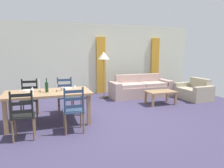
# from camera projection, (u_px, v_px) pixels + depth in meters

# --- Properties ---
(ground_plane) EXTENTS (9.60, 9.60, 0.02)m
(ground_plane) POSITION_uv_depth(u_px,v_px,m) (102.00, 120.00, 5.10)
(ground_plane) COLOR #3D3654
(wall_far) EXTENTS (9.60, 0.16, 2.70)m
(wall_far) POSITION_uv_depth(u_px,v_px,m) (78.00, 59.00, 7.97)
(wall_far) COLOR beige
(wall_far) RESTS_ON ground_plane
(curtain_panel_left) EXTENTS (0.35, 0.08, 2.20)m
(curtain_panel_left) POSITION_uv_depth(u_px,v_px,m) (101.00, 65.00, 8.15)
(curtain_panel_left) COLOR gold
(curtain_panel_left) RESTS_ON ground_plane
(curtain_panel_right) EXTENTS (0.35, 0.08, 2.20)m
(curtain_panel_right) POSITION_uv_depth(u_px,v_px,m) (155.00, 64.00, 8.92)
(curtain_panel_right) COLOR gold
(curtain_panel_right) RESTS_ON ground_plane
(dining_table) EXTENTS (1.90, 0.96, 0.75)m
(dining_table) POSITION_uv_depth(u_px,v_px,m) (48.00, 95.00, 4.74)
(dining_table) COLOR #A07953
(dining_table) RESTS_ON ground_plane
(dining_chair_near_left) EXTENTS (0.43, 0.41, 0.96)m
(dining_chair_near_left) POSITION_uv_depth(u_px,v_px,m) (23.00, 115.00, 3.89)
(dining_chair_near_left) COLOR black
(dining_chair_near_left) RESTS_ON ground_plane
(dining_chair_near_right) EXTENTS (0.43, 0.41, 0.96)m
(dining_chair_near_right) POSITION_uv_depth(u_px,v_px,m) (74.00, 110.00, 4.24)
(dining_chair_near_right) COLOR navy
(dining_chair_near_right) RESTS_ON ground_plane
(dining_chair_far_left) EXTENTS (0.45, 0.43, 0.96)m
(dining_chair_far_left) POSITION_uv_depth(u_px,v_px,m) (30.00, 98.00, 5.30)
(dining_chair_far_left) COLOR black
(dining_chair_far_left) RESTS_ON ground_plane
(dining_chair_far_right) EXTENTS (0.42, 0.40, 0.96)m
(dining_chair_far_right) POSITION_uv_depth(u_px,v_px,m) (65.00, 95.00, 5.63)
(dining_chair_far_right) COLOR navy
(dining_chair_far_right) RESTS_ON ground_plane
(dinner_plate_near_left) EXTENTS (0.24, 0.24, 0.02)m
(dinner_plate_near_left) POSITION_uv_depth(u_px,v_px,m) (26.00, 95.00, 4.34)
(dinner_plate_near_left) COLOR white
(dinner_plate_near_left) RESTS_ON dining_table
(fork_near_left) EXTENTS (0.02, 0.17, 0.01)m
(fork_near_left) POSITION_uv_depth(u_px,v_px,m) (18.00, 96.00, 4.30)
(fork_near_left) COLOR silver
(fork_near_left) RESTS_ON dining_table
(dinner_plate_near_right) EXTENTS (0.24, 0.24, 0.02)m
(dinner_plate_near_right) POSITION_uv_depth(u_px,v_px,m) (69.00, 92.00, 4.63)
(dinner_plate_near_right) COLOR white
(dinner_plate_near_right) RESTS_ON dining_table
(fork_near_right) EXTENTS (0.02, 0.17, 0.01)m
(fork_near_right) POSITION_uv_depth(u_px,v_px,m) (63.00, 93.00, 4.58)
(fork_near_right) COLOR silver
(fork_near_right) RESTS_ON dining_table
(dinner_plate_far_left) EXTENTS (0.24, 0.24, 0.02)m
(dinner_plate_far_left) POSITION_uv_depth(u_px,v_px,m) (27.00, 91.00, 4.81)
(dinner_plate_far_left) COLOR white
(dinner_plate_far_left) RESTS_ON dining_table
(fork_far_left) EXTENTS (0.03, 0.17, 0.01)m
(fork_far_left) POSITION_uv_depth(u_px,v_px,m) (20.00, 91.00, 4.76)
(fork_far_left) COLOR silver
(fork_far_left) RESTS_ON dining_table
(dinner_plate_far_right) EXTENTS (0.24, 0.24, 0.02)m
(dinner_plate_far_right) POSITION_uv_depth(u_px,v_px,m) (67.00, 88.00, 5.10)
(dinner_plate_far_right) COLOR white
(dinner_plate_far_right) RESTS_ON dining_table
(fork_far_right) EXTENTS (0.02, 0.17, 0.01)m
(fork_far_right) POSITION_uv_depth(u_px,v_px,m) (61.00, 89.00, 5.05)
(fork_far_right) COLOR silver
(fork_far_right) RESTS_ON dining_table
(wine_bottle) EXTENTS (0.07, 0.07, 0.32)m
(wine_bottle) POSITION_uv_depth(u_px,v_px,m) (47.00, 87.00, 4.65)
(wine_bottle) COLOR #143819
(wine_bottle) RESTS_ON dining_table
(wine_glass_near_left) EXTENTS (0.06, 0.06, 0.16)m
(wine_glass_near_left) POSITION_uv_depth(u_px,v_px,m) (32.00, 89.00, 4.48)
(wine_glass_near_left) COLOR white
(wine_glass_near_left) RESTS_ON dining_table
(wine_glass_near_right) EXTENTS (0.06, 0.06, 0.16)m
(wine_glass_near_right) POSITION_uv_depth(u_px,v_px,m) (75.00, 87.00, 4.74)
(wine_glass_near_right) COLOR white
(wine_glass_near_right) RESTS_ON dining_table
(coffee_cup_primary) EXTENTS (0.07, 0.07, 0.09)m
(coffee_cup_primary) POSITION_uv_depth(u_px,v_px,m) (62.00, 89.00, 4.83)
(coffee_cup_primary) COLOR beige
(coffee_cup_primary) RESTS_ON dining_table
(coffee_cup_secondary) EXTENTS (0.07, 0.07, 0.09)m
(coffee_cup_secondary) POSITION_uv_depth(u_px,v_px,m) (32.00, 91.00, 4.54)
(coffee_cup_secondary) COLOR beige
(coffee_cup_secondary) RESTS_ON dining_table
(candle_tall) EXTENTS (0.05, 0.05, 0.29)m
(candle_tall) POSITION_uv_depth(u_px,v_px,m) (39.00, 88.00, 4.67)
(candle_tall) COLOR #998C66
(candle_tall) RESTS_ON dining_table
(candle_short) EXTENTS (0.05, 0.05, 0.19)m
(candle_short) POSITION_uv_depth(u_px,v_px,m) (57.00, 89.00, 4.74)
(candle_short) COLOR #998C66
(candle_short) RESTS_ON dining_table
(couch) EXTENTS (2.28, 0.81, 0.80)m
(couch) POSITION_uv_depth(u_px,v_px,m) (140.00, 89.00, 7.66)
(couch) COLOR #B8998E
(couch) RESTS_ON ground_plane
(coffee_table) EXTENTS (0.90, 0.56, 0.42)m
(coffee_table) POSITION_uv_depth(u_px,v_px,m) (161.00, 93.00, 6.54)
(coffee_table) COLOR #A07953
(coffee_table) RESTS_ON ground_plane
(armchair_upholstered) EXTENTS (0.87, 1.20, 0.72)m
(armchair_upholstered) POSITION_uv_depth(u_px,v_px,m) (194.00, 92.00, 7.28)
(armchair_upholstered) COLOR tan
(armchair_upholstered) RESTS_ON ground_plane
(standing_lamp) EXTENTS (0.40, 0.40, 1.64)m
(standing_lamp) POSITION_uv_depth(u_px,v_px,m) (104.00, 58.00, 7.23)
(standing_lamp) COLOR #332D28
(standing_lamp) RESTS_ON ground_plane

